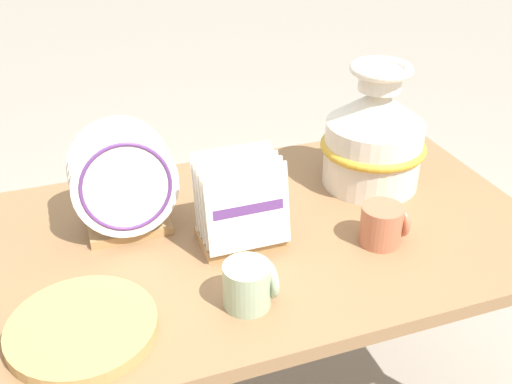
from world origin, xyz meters
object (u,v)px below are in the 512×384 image
(ceramic_vase, at_px, (374,135))
(dish_rack_round_plates, at_px, (124,188))
(dish_rack_square_plates, at_px, (241,209))
(mug_sage_glaze, at_px, (249,285))
(mug_terracotta_glaze, at_px, (383,224))
(wicker_charger_stack, at_px, (82,328))

(ceramic_vase, height_order, dish_rack_round_plates, ceramic_vase)
(dish_rack_square_plates, xyz_separation_m, mug_sage_glaze, (-0.05, -0.22, -0.04))
(dish_rack_round_plates, distance_m, mug_sage_glaze, 0.40)
(dish_rack_square_plates, height_order, mug_sage_glaze, dish_rack_square_plates)
(mug_sage_glaze, bearing_deg, mug_terracotta_glaze, 15.53)
(dish_rack_square_plates, relative_size, mug_terracotta_glaze, 2.01)
(dish_rack_square_plates, bearing_deg, dish_rack_round_plates, 151.17)
(mug_sage_glaze, bearing_deg, wicker_charger_stack, 175.65)
(dish_rack_square_plates, distance_m, mug_terracotta_glaze, 0.33)
(dish_rack_square_plates, xyz_separation_m, mug_terracotta_glaze, (0.31, -0.11, -0.04))
(wicker_charger_stack, xyz_separation_m, mug_terracotta_glaze, (0.70, 0.08, 0.03))
(dish_rack_square_plates, relative_size, wicker_charger_stack, 0.75)
(mug_terracotta_glaze, bearing_deg, dish_rack_square_plates, 159.92)
(dish_rack_round_plates, bearing_deg, ceramic_vase, 1.07)
(dish_rack_square_plates, bearing_deg, ceramic_vase, 18.98)
(dish_rack_round_plates, bearing_deg, wicker_charger_stack, -113.84)
(dish_rack_round_plates, height_order, mug_sage_glaze, dish_rack_round_plates)
(wicker_charger_stack, distance_m, mug_terracotta_glaze, 0.70)
(ceramic_vase, bearing_deg, dish_rack_round_plates, -178.93)
(ceramic_vase, xyz_separation_m, mug_sage_glaze, (-0.48, -0.36, -0.10))
(ceramic_vase, height_order, dish_rack_square_plates, ceramic_vase)
(wicker_charger_stack, bearing_deg, ceramic_vase, 22.58)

